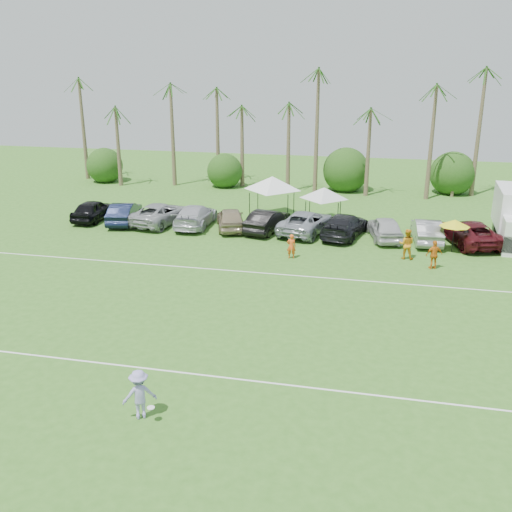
# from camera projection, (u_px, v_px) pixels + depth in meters

# --- Properties ---
(ground) EXTENTS (120.00, 120.00, 0.00)m
(ground) POSITION_uv_depth(u_px,v_px,m) (111.00, 393.00, 21.57)
(ground) COLOR #366B20
(ground) RESTS_ON ground
(field_lines) EXTENTS (80.00, 12.10, 0.01)m
(field_lines) POSITION_uv_depth(u_px,v_px,m) (182.00, 309.00, 28.97)
(field_lines) COLOR white
(field_lines) RESTS_ON ground
(palm_tree_0) EXTENTS (2.40, 2.40, 8.90)m
(palm_tree_0) POSITION_uv_depth(u_px,v_px,m) (75.00, 108.00, 58.84)
(palm_tree_0) COLOR brown
(palm_tree_0) RESTS_ON ground
(palm_tree_1) EXTENTS (2.40, 2.40, 9.90)m
(palm_tree_1) POSITION_uv_depth(u_px,v_px,m) (119.00, 100.00, 57.53)
(palm_tree_1) COLOR brown
(palm_tree_1) RESTS_ON ground
(palm_tree_2) EXTENTS (2.40, 2.40, 10.90)m
(palm_tree_2) POSITION_uv_depth(u_px,v_px,m) (165.00, 92.00, 56.23)
(palm_tree_2) COLOR brown
(palm_tree_2) RESTS_ON ground
(palm_tree_3) EXTENTS (2.40, 2.40, 11.90)m
(palm_tree_3) POSITION_uv_depth(u_px,v_px,m) (204.00, 83.00, 55.13)
(palm_tree_3) COLOR brown
(palm_tree_3) RESTS_ON ground
(palm_tree_4) EXTENTS (2.40, 2.40, 8.90)m
(palm_tree_4) POSITION_uv_depth(u_px,v_px,m) (244.00, 111.00, 55.14)
(palm_tree_4) COLOR brown
(palm_tree_4) RESTS_ON ground
(palm_tree_5) EXTENTS (2.40, 2.40, 9.90)m
(palm_tree_5) POSITION_uv_depth(u_px,v_px,m) (285.00, 102.00, 54.04)
(palm_tree_5) COLOR brown
(palm_tree_5) RESTS_ON ground
(palm_tree_6) EXTENTS (2.40, 2.40, 10.90)m
(palm_tree_6) POSITION_uv_depth(u_px,v_px,m) (328.00, 93.00, 52.94)
(palm_tree_6) COLOR brown
(palm_tree_6) RESTS_ON ground
(palm_tree_7) EXTENTS (2.40, 2.40, 11.90)m
(palm_tree_7) POSITION_uv_depth(u_px,v_px,m) (372.00, 84.00, 51.84)
(palm_tree_7) COLOR brown
(palm_tree_7) RESTS_ON ground
(palm_tree_8) EXTENTS (2.40, 2.40, 8.90)m
(palm_tree_8) POSITION_uv_depth(u_px,v_px,m) (426.00, 114.00, 51.64)
(palm_tree_8) COLOR brown
(palm_tree_8) RESTS_ON ground
(palm_tree_9) EXTENTS (2.40, 2.40, 9.90)m
(palm_tree_9) POSITION_uv_depth(u_px,v_px,m) (486.00, 105.00, 50.34)
(palm_tree_9) COLOR brown
(palm_tree_9) RESTS_ON ground
(bush_tree_0) EXTENTS (4.00, 4.00, 4.00)m
(bush_tree_0) POSITION_uv_depth(u_px,v_px,m) (111.00, 162.00, 60.97)
(bush_tree_0) COLOR brown
(bush_tree_0) RESTS_ON ground
(bush_tree_1) EXTENTS (4.00, 4.00, 4.00)m
(bush_tree_1) POSITION_uv_depth(u_px,v_px,m) (228.00, 167.00, 58.30)
(bush_tree_1) COLOR brown
(bush_tree_1) RESTS_ON ground
(bush_tree_2) EXTENTS (4.00, 4.00, 4.00)m
(bush_tree_2) POSITION_uv_depth(u_px,v_px,m) (346.00, 172.00, 55.83)
(bush_tree_2) COLOR brown
(bush_tree_2) RESTS_ON ground
(bush_tree_3) EXTENTS (4.00, 4.00, 4.00)m
(bush_tree_3) POSITION_uv_depth(u_px,v_px,m) (453.00, 176.00, 53.77)
(bush_tree_3) COLOR brown
(bush_tree_3) RESTS_ON ground
(sideline_player_a) EXTENTS (0.64, 0.48, 1.60)m
(sideline_player_a) POSITION_uv_depth(u_px,v_px,m) (291.00, 246.00, 36.28)
(sideline_player_a) COLOR #FB5A1B
(sideline_player_a) RESTS_ON ground
(sideline_player_b) EXTENTS (1.03, 0.85, 1.96)m
(sideline_player_b) POSITION_uv_depth(u_px,v_px,m) (407.00, 244.00, 36.12)
(sideline_player_b) COLOR orange
(sideline_player_b) RESTS_ON ground
(sideline_player_c) EXTENTS (1.13, 0.78, 1.78)m
(sideline_player_c) POSITION_uv_depth(u_px,v_px,m) (434.00, 255.00, 34.37)
(sideline_player_c) COLOR orange
(sideline_player_c) RESTS_ON ground
(canopy_tent_left) EXTENTS (4.72, 4.72, 3.82)m
(canopy_tent_left) POSITION_uv_depth(u_px,v_px,m) (272.00, 176.00, 45.59)
(canopy_tent_left) COLOR black
(canopy_tent_left) RESTS_ON ground
(canopy_tent_right) EXTENTS (3.87, 3.87, 3.14)m
(canopy_tent_right) POSITION_uv_depth(u_px,v_px,m) (324.00, 187.00, 44.35)
(canopy_tent_right) COLOR black
(canopy_tent_right) RESTS_ON ground
(market_umbrella) EXTENTS (1.98, 1.98, 2.20)m
(market_umbrella) POSITION_uv_depth(u_px,v_px,m) (455.00, 223.00, 37.13)
(market_umbrella) COLOR black
(market_umbrella) RESTS_ON ground
(frisbee_player) EXTENTS (1.37, 1.19, 1.84)m
(frisbee_player) POSITION_uv_depth(u_px,v_px,m) (139.00, 394.00, 19.82)
(frisbee_player) COLOR #A097D6
(frisbee_player) RESTS_ON ground
(parked_car_0) EXTENTS (2.04, 4.87, 1.65)m
(parked_car_0) POSITION_uv_depth(u_px,v_px,m) (93.00, 210.00, 45.16)
(parked_car_0) COLOR black
(parked_car_0) RESTS_ON ground
(parked_car_1) EXTENTS (2.65, 5.24, 1.65)m
(parked_car_1) POSITION_uv_depth(u_px,v_px,m) (124.00, 213.00, 44.25)
(parked_car_1) COLOR black
(parked_car_1) RESTS_ON ground
(parked_car_2) EXTENTS (3.76, 6.33, 1.65)m
(parked_car_2) POSITION_uv_depth(u_px,v_px,m) (161.00, 214.00, 44.10)
(parked_car_2) COLOR #9FA0A3
(parked_car_2) RESTS_ON ground
(parked_car_3) EXTENTS (2.47, 5.74, 1.65)m
(parked_car_3) POSITION_uv_depth(u_px,v_px,m) (195.00, 216.00, 43.47)
(parked_car_3) COLOR #B8B9C0
(parked_car_3) RESTS_ON ground
(parked_car_4) EXTENTS (3.38, 5.21, 1.65)m
(parked_car_4) POSITION_uv_depth(u_px,v_px,m) (231.00, 218.00, 42.69)
(parked_car_4) COLOR gray
(parked_car_4) RESTS_ON ground
(parked_car_5) EXTENTS (2.82, 5.27, 1.65)m
(parked_car_5) POSITION_uv_depth(u_px,v_px,m) (268.00, 221.00, 42.10)
(parked_car_5) COLOR black
(parked_car_5) RESTS_ON ground
(parked_car_6) EXTENTS (4.03, 6.40, 1.65)m
(parked_car_6) POSITION_uv_depth(u_px,v_px,m) (306.00, 222.00, 41.72)
(parked_car_6) COLOR #9499A1
(parked_car_6) RESTS_ON ground
(parked_car_7) EXTENTS (3.53, 6.05, 1.65)m
(parked_car_7) POSITION_uv_depth(u_px,v_px,m) (345.00, 225.00, 40.89)
(parked_car_7) COLOR black
(parked_car_7) RESTS_ON ground
(parked_car_8) EXTENTS (2.90, 5.13, 1.65)m
(parked_car_8) POSITION_uv_depth(u_px,v_px,m) (385.00, 228.00, 40.21)
(parked_car_8) COLOR #BDBDBE
(parked_car_8) RESTS_ON ground
(parked_car_9) EXTENTS (2.06, 5.10, 1.65)m
(parked_car_9) POSITION_uv_depth(u_px,v_px,m) (427.00, 231.00, 39.56)
(parked_car_9) COLOR gray
(parked_car_9) RESTS_ON ground
(parked_car_10) EXTENTS (4.34, 6.47, 1.65)m
(parked_car_10) POSITION_uv_depth(u_px,v_px,m) (469.00, 232.00, 39.17)
(parked_car_10) COLOR #4F1118
(parked_car_10) RESTS_ON ground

